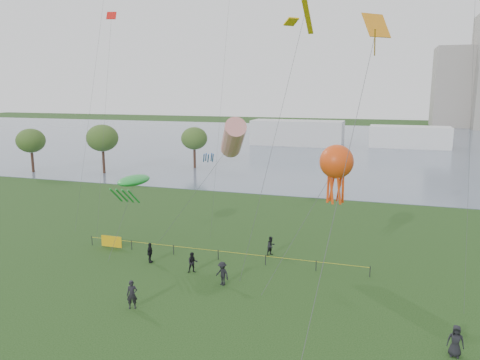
% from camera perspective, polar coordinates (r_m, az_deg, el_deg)
% --- Properties ---
extents(lake, '(400.00, 120.00, 0.08)m').
position_cam_1_polar(lake, '(119.30, 13.10, 4.25)').
color(lake, slate).
rests_on(lake, ground_plane).
extents(building_low, '(16.00, 18.00, 28.00)m').
position_cam_1_polar(building_low, '(187.60, 24.94, 10.22)').
color(building_low, gray).
rests_on(building_low, ground_plane).
extents(pavilion_left, '(22.00, 8.00, 6.00)m').
position_cam_1_polar(pavilion_left, '(115.58, 7.00, 5.73)').
color(pavilion_left, silver).
rests_on(pavilion_left, ground_plane).
extents(pavilion_right, '(18.00, 7.00, 5.00)m').
position_cam_1_polar(pavilion_right, '(116.84, 19.95, 4.95)').
color(pavilion_right, silver).
rests_on(pavilion_right, ground_plane).
extents(trees, '(28.59, 16.62, 8.00)m').
position_cam_1_polar(trees, '(80.83, -15.73, 4.83)').
color(trees, '#342018').
rests_on(trees, ground_plane).
extents(fence, '(24.07, 0.07, 1.05)m').
position_cam_1_polar(fence, '(41.09, -10.80, -7.88)').
color(fence, black).
rests_on(fence, ground_plane).
extents(spectator_a, '(0.97, 0.90, 1.60)m').
position_cam_1_polar(spectator_a, '(36.21, -5.80, -9.98)').
color(spectator_a, black).
rests_on(spectator_a, ground_plane).
extents(spectator_b, '(1.28, 1.05, 1.73)m').
position_cam_1_polar(spectator_b, '(33.90, -2.17, -11.32)').
color(spectator_b, black).
rests_on(spectator_b, ground_plane).
extents(spectator_c, '(0.51, 1.00, 1.64)m').
position_cam_1_polar(spectator_c, '(38.66, -10.92, -8.71)').
color(spectator_c, black).
rests_on(spectator_c, ground_plane).
extents(spectator_d, '(0.89, 0.63, 1.73)m').
position_cam_1_polar(spectator_d, '(28.14, 24.80, -17.38)').
color(spectator_d, black).
rests_on(spectator_d, ground_plane).
extents(spectator_f, '(0.80, 0.69, 1.86)m').
position_cam_1_polar(spectator_f, '(31.32, -13.02, -13.46)').
color(spectator_f, black).
rests_on(spectator_f, ground_plane).
extents(spectator_g, '(0.94, 0.99, 1.61)m').
position_cam_1_polar(spectator_g, '(39.68, 3.81, -8.02)').
color(spectator_g, black).
rests_on(spectator_g, ground_plane).
extents(kite_windsock, '(8.47, 5.11, 11.55)m').
position_cam_1_polar(kite_windsock, '(39.91, -0.87, 5.13)').
color(kite_windsock, '#3F3F42').
extents(kite_creature, '(2.19, 5.58, 6.44)m').
position_cam_1_polar(kite_creature, '(40.97, -12.84, -0.10)').
color(kite_creature, '#3F3F42').
extents(kite_octopus, '(5.52, 4.63, 10.05)m').
position_cam_1_polar(kite_octopus, '(32.64, 11.68, 2.10)').
color(kite_octopus, '#3F3F42').
extents(kite_delta, '(3.08, 15.17, 17.97)m').
position_cam_1_polar(kite_delta, '(27.88, 15.93, 16.09)').
color(kite_delta, '#3F3F42').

